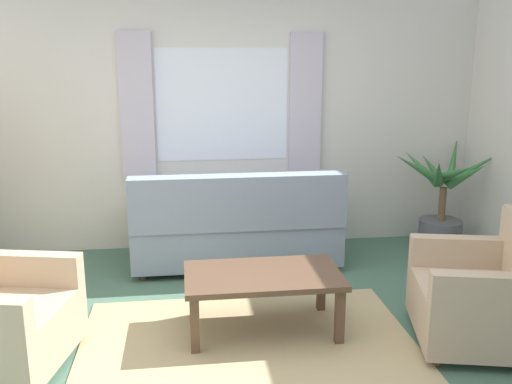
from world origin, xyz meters
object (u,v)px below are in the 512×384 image
(couch, at_px, (236,228))
(coffee_table, at_px, (263,281))
(potted_plant, at_px, (442,206))
(armchair_right, at_px, (488,294))

(couch, relative_size, coffee_table, 1.73)
(coffee_table, bearing_deg, potted_plant, 36.08)
(couch, distance_m, potted_plant, 2.10)
(coffee_table, height_order, potted_plant, potted_plant)
(couch, bearing_deg, potted_plant, -175.55)
(armchair_right, xyz_separation_m, potted_plant, (0.54, 1.85, 0.11))
(armchair_right, distance_m, coffee_table, 1.53)
(coffee_table, bearing_deg, armchair_right, -14.00)
(armchair_right, distance_m, potted_plant, 1.93)
(couch, height_order, potted_plant, potted_plant)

